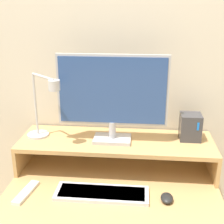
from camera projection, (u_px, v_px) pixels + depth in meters
wall_back at (120, 72)px, 1.73m from camera, size 6.00×0.05×2.50m
monitor_shelf at (116, 144)px, 1.66m from camera, size 1.02×0.33×0.16m
monitor at (112, 95)px, 1.56m from camera, size 0.56×0.13×0.45m
desk_lamp at (44, 109)px, 1.59m from camera, size 0.23×0.21×0.35m
router_dock at (190, 127)px, 1.63m from camera, size 0.11×0.11×0.14m
keyboard at (102, 193)px, 1.45m from camera, size 0.43×0.14×0.02m
mouse at (167, 198)px, 1.41m from camera, size 0.06×0.08×0.03m
remote_control at (26, 192)px, 1.46m from camera, size 0.07×0.19×0.02m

